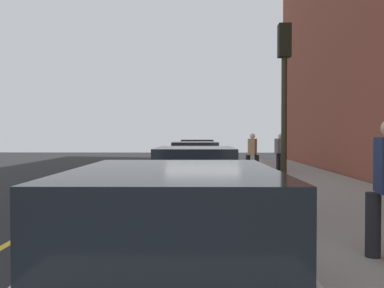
# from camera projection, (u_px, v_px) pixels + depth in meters

# --- Properties ---
(ground_plane) EXTENTS (56.00, 56.00, 0.00)m
(ground_plane) POSITION_uv_depth(u_px,v_px,m) (203.00, 187.00, 14.88)
(ground_plane) COLOR black
(sidewalk) EXTENTS (28.00, 4.60, 0.15)m
(sidewalk) POSITION_uv_depth(u_px,v_px,m) (301.00, 185.00, 14.81)
(sidewalk) COLOR gray
(sidewalk) RESTS_ON ground
(lane_stripe_centre) EXTENTS (28.00, 0.14, 0.01)m
(lane_stripe_centre) POSITION_uv_depth(u_px,v_px,m) (109.00, 187.00, 14.95)
(lane_stripe_centre) COLOR gold
(lane_stripe_centre) RESTS_ON ground
(snow_bank_curb) EXTENTS (7.67, 0.56, 0.22)m
(snow_bank_curb) POSITION_uv_depth(u_px,v_px,m) (233.00, 204.00, 10.60)
(snow_bank_curb) COLOR white
(snow_bank_curb) RESTS_ON ground
(parked_car_white) EXTENTS (4.65, 1.94, 1.51)m
(parked_car_white) POSITION_uv_depth(u_px,v_px,m) (175.00, 257.00, 3.67)
(parked_car_white) COLOR black
(parked_car_white) RESTS_ON ground
(parked_car_silver) EXTENTS (4.47, 1.91, 1.51)m
(parked_car_silver) POSITION_uv_depth(u_px,v_px,m) (195.00, 183.00, 9.34)
(parked_car_silver) COLOR black
(parked_car_silver) RESTS_ON ground
(parked_car_maroon) EXTENTS (4.44, 2.00, 1.51)m
(parked_car_maroon) POSITION_uv_depth(u_px,v_px,m) (195.00, 163.00, 15.95)
(parked_car_maroon) COLOR black
(parked_car_maroon) RESTS_ON ground
(parked_car_navy) EXTENTS (4.55, 1.98, 1.51)m
(parked_car_navy) POSITION_uv_depth(u_px,v_px,m) (197.00, 154.00, 22.71)
(parked_car_navy) COLOR black
(parked_car_navy) RESTS_ON ground
(pedestrian_tan_coat) EXTENTS (0.52, 0.53, 1.67)m
(pedestrian_tan_coat) POSITION_uv_depth(u_px,v_px,m) (252.00, 152.00, 18.13)
(pedestrian_tan_coat) COLOR black
(pedestrian_tan_coat) RESTS_ON sidewalk
(pedestrian_grey_coat) EXTENTS (0.53, 0.52, 1.66)m
(pedestrian_grey_coat) POSITION_uv_depth(u_px,v_px,m) (280.00, 151.00, 19.77)
(pedestrian_grey_coat) COLOR black
(pedestrian_grey_coat) RESTS_ON sidewalk
(traffic_light_pole) EXTENTS (0.35, 0.26, 3.97)m
(traffic_light_pole) POSITION_uv_depth(u_px,v_px,m) (284.00, 84.00, 9.31)
(traffic_light_pole) COLOR #2D2D19
(traffic_light_pole) RESTS_ON sidewalk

